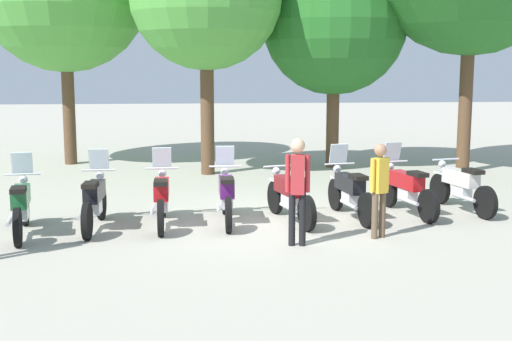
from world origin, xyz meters
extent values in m
plane|color=#ADA899|center=(0.00, 0.00, 0.00)|extent=(80.00, 80.00, 0.00)
cylinder|color=black|center=(-4.28, 0.17, 0.32)|extent=(0.20, 0.65, 0.64)
cylinder|color=black|center=(-4.03, -1.36, 0.32)|extent=(0.20, 0.65, 0.64)
cube|color=silver|center=(-4.28, 0.17, 0.66)|extent=(0.18, 0.37, 0.04)
cube|color=#1E6033|center=(-4.16, -0.54, 0.67)|extent=(0.41, 0.98, 0.30)
cube|color=silver|center=(-4.16, -0.59, 0.40)|extent=(0.28, 0.43, 0.24)
cube|color=black|center=(-4.10, -0.94, 0.86)|extent=(0.31, 0.47, 0.08)
cylinder|color=silver|center=(-4.26, 0.09, 0.64)|extent=(0.09, 0.23, 0.64)
cylinder|color=silver|center=(-4.25, 0.00, 0.97)|extent=(0.62, 0.13, 0.04)
sphere|color=silver|center=(-4.27, 0.12, 0.85)|extent=(0.18, 0.18, 0.16)
cylinder|color=silver|center=(-4.27, -0.91, 0.34)|extent=(0.18, 0.70, 0.07)
cube|color=silver|center=(-4.26, 0.06, 1.17)|extent=(0.38, 0.19, 0.39)
cylinder|color=black|center=(-2.95, 0.54, 0.32)|extent=(0.11, 0.64, 0.64)
cylinder|color=black|center=(-2.99, -1.01, 0.32)|extent=(0.11, 0.64, 0.64)
cube|color=silver|center=(-2.95, 0.54, 0.66)|extent=(0.13, 0.36, 0.04)
cube|color=black|center=(-2.97, -0.18, 0.67)|extent=(0.28, 0.96, 0.30)
cube|color=silver|center=(-2.97, -0.23, 0.40)|extent=(0.23, 0.41, 0.24)
cube|color=black|center=(-2.98, -0.58, 0.86)|extent=(0.25, 0.45, 0.08)
cylinder|color=silver|center=(-2.95, 0.45, 0.64)|extent=(0.06, 0.23, 0.64)
cylinder|color=silver|center=(-2.95, 0.36, 0.97)|extent=(0.62, 0.05, 0.04)
sphere|color=silver|center=(-2.95, 0.49, 0.85)|extent=(0.16, 0.16, 0.16)
cylinder|color=silver|center=(-3.14, -0.53, 0.34)|extent=(0.09, 0.70, 0.07)
cube|color=silver|center=(-2.95, 0.42, 1.17)|extent=(0.36, 0.14, 0.39)
cylinder|color=black|center=(-1.80, 0.67, 0.32)|extent=(0.11, 0.64, 0.64)
cylinder|color=black|center=(-1.77, -0.88, 0.32)|extent=(0.11, 0.64, 0.64)
cube|color=silver|center=(-1.80, 0.67, 0.66)|extent=(0.13, 0.36, 0.04)
cube|color=red|center=(-1.78, -0.06, 0.67)|extent=(0.28, 0.95, 0.30)
cube|color=silver|center=(-1.78, -0.11, 0.40)|extent=(0.23, 0.40, 0.24)
cube|color=black|center=(-1.78, -0.46, 0.86)|extent=(0.25, 0.44, 0.08)
cylinder|color=silver|center=(-1.79, 0.58, 0.64)|extent=(0.05, 0.23, 0.64)
cylinder|color=silver|center=(-1.79, 0.49, 0.97)|extent=(0.62, 0.05, 0.04)
sphere|color=silver|center=(-1.79, 0.62, 0.85)|extent=(0.16, 0.16, 0.16)
cylinder|color=silver|center=(-1.94, -0.41, 0.34)|extent=(0.08, 0.70, 0.07)
cube|color=silver|center=(-1.79, 0.55, 1.17)|extent=(0.36, 0.14, 0.39)
cylinder|color=black|center=(-0.59, 0.81, 0.32)|extent=(0.10, 0.64, 0.64)
cylinder|color=black|center=(-0.60, -0.74, 0.32)|extent=(0.10, 0.64, 0.64)
cube|color=silver|center=(-0.59, 0.81, 0.66)|extent=(0.12, 0.36, 0.04)
cube|color=#59196B|center=(-0.59, 0.08, 0.67)|extent=(0.27, 0.95, 0.30)
cube|color=silver|center=(-0.59, 0.03, 0.40)|extent=(0.22, 0.40, 0.24)
cube|color=black|center=(-0.60, -0.32, 0.86)|extent=(0.24, 0.44, 0.08)
cylinder|color=silver|center=(-0.59, 0.72, 0.64)|extent=(0.05, 0.23, 0.64)
cylinder|color=silver|center=(-0.59, 0.63, 0.97)|extent=(0.62, 0.04, 0.04)
sphere|color=silver|center=(-0.59, 0.76, 0.85)|extent=(0.16, 0.16, 0.16)
cylinder|color=silver|center=(-0.76, -0.27, 0.34)|extent=(0.07, 0.70, 0.07)
cube|color=silver|center=(-0.59, 0.69, 1.17)|extent=(0.36, 0.13, 0.39)
cylinder|color=black|center=(0.40, 0.74, 0.32)|extent=(0.25, 0.64, 0.64)
cylinder|color=black|center=(0.78, -0.76, 0.32)|extent=(0.25, 0.64, 0.64)
cube|color=silver|center=(0.40, 0.74, 0.66)|extent=(0.20, 0.38, 0.04)
cube|color=maroon|center=(0.58, 0.04, 0.67)|extent=(0.48, 0.98, 0.30)
cube|color=silver|center=(0.59, -0.01, 0.40)|extent=(0.31, 0.44, 0.24)
cube|color=black|center=(0.68, -0.35, 0.86)|extent=(0.34, 0.49, 0.08)
cylinder|color=silver|center=(0.43, 0.65, 0.64)|extent=(0.10, 0.23, 0.64)
cylinder|color=silver|center=(0.45, 0.57, 0.97)|extent=(0.61, 0.19, 0.04)
sphere|color=silver|center=(0.42, 0.69, 0.85)|extent=(0.19, 0.19, 0.16)
cylinder|color=silver|center=(0.51, -0.34, 0.34)|extent=(0.24, 0.70, 0.07)
cylinder|color=black|center=(1.66, 0.93, 0.32)|extent=(0.20, 0.65, 0.64)
cylinder|color=black|center=(1.90, -0.60, 0.32)|extent=(0.20, 0.65, 0.64)
cube|color=silver|center=(1.66, 0.93, 0.66)|extent=(0.17, 0.37, 0.04)
cube|color=black|center=(1.77, 0.22, 0.67)|extent=(0.41, 0.98, 0.30)
cube|color=silver|center=(1.78, 0.17, 0.40)|extent=(0.28, 0.43, 0.24)
cube|color=black|center=(1.84, -0.18, 0.86)|extent=(0.31, 0.47, 0.08)
cylinder|color=silver|center=(1.67, 0.84, 0.64)|extent=(0.09, 0.23, 0.64)
cylinder|color=silver|center=(1.69, 0.75, 0.97)|extent=(0.62, 0.13, 0.04)
sphere|color=silver|center=(1.67, 0.88, 0.85)|extent=(0.18, 0.18, 0.16)
cylinder|color=silver|center=(1.67, -0.16, 0.34)|extent=(0.18, 0.70, 0.07)
cube|color=silver|center=(1.68, 0.81, 1.17)|extent=(0.38, 0.19, 0.39)
cylinder|color=black|center=(2.81, 1.14, 0.32)|extent=(0.23, 0.65, 0.64)
cylinder|color=black|center=(3.13, -0.38, 0.32)|extent=(0.23, 0.65, 0.64)
cube|color=silver|center=(2.81, 1.14, 0.66)|extent=(0.19, 0.38, 0.04)
cube|color=red|center=(2.96, 0.43, 0.67)|extent=(0.45, 0.98, 0.30)
cube|color=silver|center=(2.97, 0.38, 0.40)|extent=(0.30, 0.44, 0.24)
cube|color=black|center=(3.04, 0.04, 0.86)|extent=(0.33, 0.48, 0.08)
cylinder|color=silver|center=(2.83, 1.05, 0.64)|extent=(0.10, 0.23, 0.64)
cylinder|color=silver|center=(2.85, 0.97, 0.97)|extent=(0.61, 0.16, 0.04)
sphere|color=silver|center=(2.82, 1.09, 0.85)|extent=(0.19, 0.19, 0.16)
cylinder|color=silver|center=(2.87, 0.06, 0.34)|extent=(0.21, 0.70, 0.07)
cube|color=silver|center=(2.83, 1.02, 1.17)|extent=(0.38, 0.20, 0.39)
cylinder|color=black|center=(3.99, 1.37, 0.32)|extent=(0.24, 0.65, 0.64)
cylinder|color=black|center=(4.32, -0.14, 0.32)|extent=(0.24, 0.65, 0.64)
cube|color=silver|center=(3.99, 1.37, 0.66)|extent=(0.19, 0.38, 0.04)
cube|color=silver|center=(4.15, 0.66, 0.67)|extent=(0.46, 0.98, 0.30)
cube|color=silver|center=(4.16, 0.61, 0.40)|extent=(0.30, 0.44, 0.24)
cube|color=black|center=(4.23, 0.27, 0.86)|extent=(0.33, 0.48, 0.08)
cylinder|color=silver|center=(4.01, 1.28, 0.64)|extent=(0.10, 0.23, 0.64)
cylinder|color=silver|center=(4.03, 1.20, 0.97)|extent=(0.61, 0.17, 0.04)
sphere|color=silver|center=(4.00, 1.32, 0.85)|extent=(0.19, 0.19, 0.16)
cylinder|color=silver|center=(4.06, 0.29, 0.34)|extent=(0.22, 0.70, 0.07)
cylinder|color=brown|center=(1.99, -1.31, 0.39)|extent=(0.15, 0.15, 0.78)
cylinder|color=brown|center=(1.84, -1.39, 0.39)|extent=(0.15, 0.15, 0.78)
cube|color=gold|center=(1.91, -1.35, 1.08)|extent=(0.29, 0.28, 0.59)
cylinder|color=gold|center=(2.05, -1.28, 1.09)|extent=(0.11, 0.11, 0.56)
cylinder|color=gold|center=(1.77, -1.42, 1.09)|extent=(0.11, 0.11, 0.56)
sphere|color=#A87A5B|center=(1.91, -1.35, 1.50)|extent=(0.29, 0.29, 0.21)
cylinder|color=black|center=(0.55, -1.72, 0.43)|extent=(0.13, 0.13, 0.85)
cylinder|color=black|center=(0.38, -1.70, 0.43)|extent=(0.13, 0.13, 0.85)
cube|color=#B22D33|center=(0.46, -1.71, 1.17)|extent=(0.25, 0.23, 0.64)
cylinder|color=#B22D33|center=(0.62, -1.73, 1.19)|extent=(0.09, 0.09, 0.61)
cylinder|color=#B22D33|center=(0.31, -1.68, 1.19)|extent=(0.09, 0.09, 0.61)
sphere|color=#DBAD89|center=(0.46, -1.71, 1.64)|extent=(0.27, 0.27, 0.23)
cylinder|color=brown|center=(-4.83, 8.05, 1.71)|extent=(0.36, 0.36, 3.42)
cylinder|color=brown|center=(-0.81, 5.77, 1.68)|extent=(0.36, 0.36, 3.36)
cylinder|color=brown|center=(2.78, 6.75, 1.34)|extent=(0.36, 0.36, 2.68)
sphere|color=#236623|center=(2.78, 6.75, 4.10)|extent=(4.07, 4.07, 4.07)
cylinder|color=brown|center=(6.18, 5.53, 1.99)|extent=(0.36, 0.36, 3.97)
camera|label=1|loc=(-1.19, -12.30, 2.90)|focal=47.54mm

